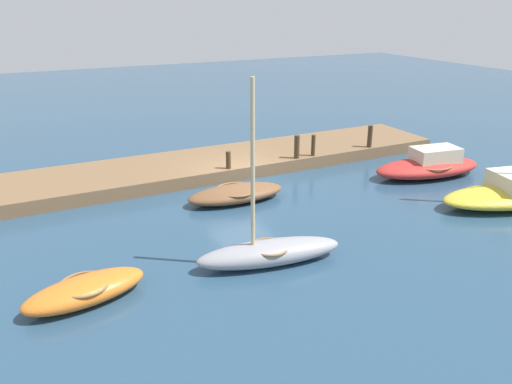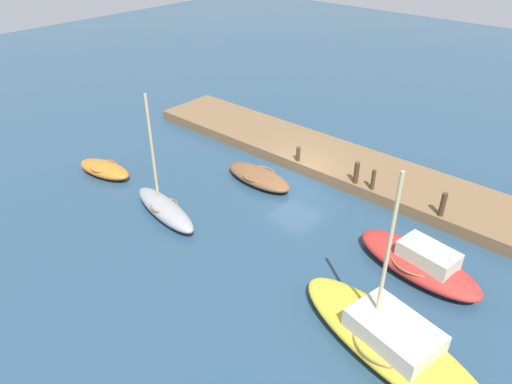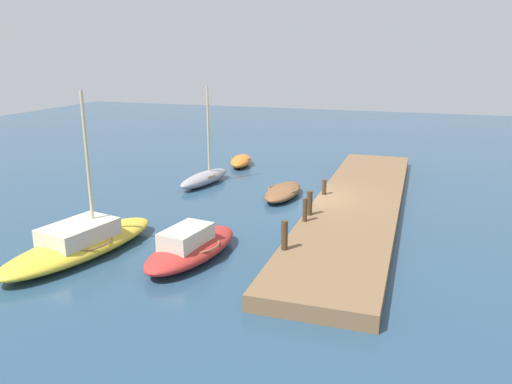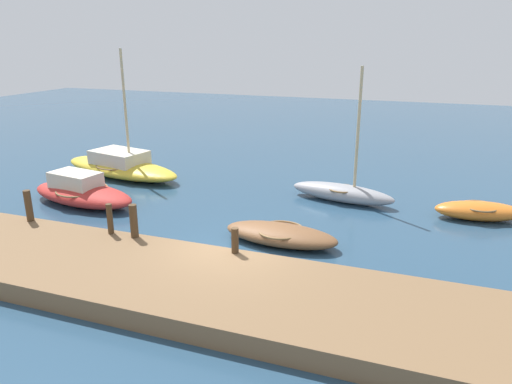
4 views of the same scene
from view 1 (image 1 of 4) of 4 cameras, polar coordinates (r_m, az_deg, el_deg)
name	(u,v)px [view 1 (image 1 of 4)]	position (r m, az deg, el deg)	size (l,w,h in m)	color
ground_plane	(241,183)	(21.46, -1.69, 1.06)	(84.00, 84.00, 0.00)	navy
dock_platform	(221,163)	(23.26, -3.95, 3.34)	(21.80, 3.90, 0.56)	brown
motorboat_red	(429,165)	(23.40, 19.03, 2.87)	(5.26, 2.74, 1.29)	#B72D28
rowboat_orange	(85,290)	(13.85, -18.83, -10.51)	(3.34, 1.78, 0.68)	orange
rowboat_brown	(236,193)	(19.40, -2.30, -0.17)	(3.91, 1.70, 0.62)	brown
rowboat_grey	(269,251)	(14.84, 1.53, -6.73)	(4.51, 1.86, 5.49)	#939399
mooring_post_west	(370,136)	(25.19, 12.81, 6.19)	(0.23, 0.23, 1.08)	#47331E
mooring_post_mid_west	(313,145)	(23.33, 6.52, 5.29)	(0.19, 0.19, 0.99)	#47331E
mooring_post_mid_east	(297,147)	(22.87, 4.66, 5.13)	(0.24, 0.24, 1.07)	#47331E
mooring_post_east	(228,160)	(21.42, -3.16, 3.65)	(0.21, 0.21, 0.77)	#47331E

